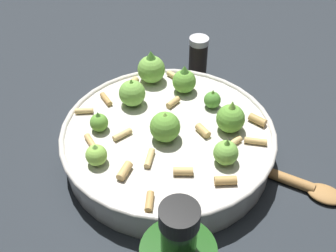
% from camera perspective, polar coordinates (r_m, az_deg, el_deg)
% --- Properties ---
extents(ground_plane, '(2.40, 2.40, 0.00)m').
position_cam_1_polar(ground_plane, '(0.66, -0.00, -3.97)').
color(ground_plane, '#23282D').
extents(cooking_pan, '(0.33, 0.33, 0.11)m').
position_cam_1_polar(cooking_pan, '(0.64, 0.01, -1.65)').
color(cooking_pan, beige).
rests_on(cooking_pan, ground).
extents(pepper_shaker, '(0.04, 0.04, 0.09)m').
position_cam_1_polar(pepper_shaker, '(0.81, 4.27, 9.36)').
color(pepper_shaker, black).
rests_on(pepper_shaker, ground).
extents(wooden_spoon, '(0.07, 0.22, 0.02)m').
position_cam_1_polar(wooden_spoon, '(0.65, 15.13, -6.79)').
color(wooden_spoon, '#9E703D').
rests_on(wooden_spoon, ground).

